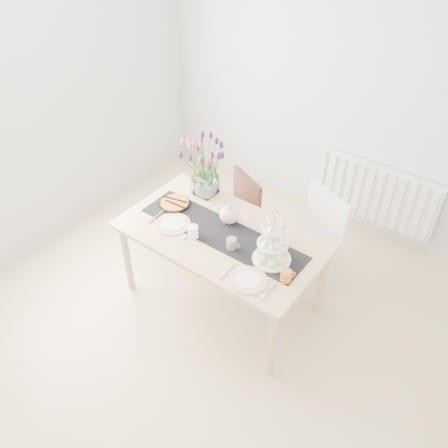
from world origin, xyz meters
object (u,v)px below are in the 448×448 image
Objects in this scene: tulip_vase at (205,158)px; plate_left at (173,224)px; chair_white at (313,235)px; cake_stand at (272,248)px; plate_right at (248,280)px; chair_brown at (236,212)px; cream_jug at (278,235)px; mug_grey at (231,244)px; radiator at (376,194)px; dining_table at (222,241)px; mug_white at (193,232)px; mug_orange at (286,276)px; tart_tin at (175,204)px; teapot at (230,215)px.

plate_left is at bearing -83.08° from tulip_vase.
chair_white is 0.73m from cake_stand.
chair_brown is at bearing 129.74° from plate_right.
cream_jug is 0.37m from mug_grey.
radiator and dining_table have the same top height.
mug_white is 1.05× the size of mug_orange.
dining_table is 0.26m from mug_white.
tulip_vase is 1.54× the size of cake_stand.
plate_left is at bearing -116.13° from chair_white.
teapot is at bearing 10.16° from tart_tin.
cake_stand is 0.24m from cream_jug.
mug_orange is 1.03m from plate_left.
cake_stand is 0.30m from plate_right.
chair_white is 9.50× the size of mug_white.
cake_stand reaches higher than mug_orange.
chair_brown is 0.83m from mug_grey.
tulip_vase is 2.29× the size of plate_left.
teapot reaches higher than mug_orange.
radiator is 4.27× the size of plate_left.
chair_brown is at bearing 175.49° from cream_jug.
teapot is 0.96× the size of plate_right.
tart_tin reaches higher than plate_left.
teapot is 0.43m from cream_jug.
dining_table is 6.15× the size of tart_tin.
tulip_vase reaches higher than mug_white.
plate_left is at bearing 170.13° from plate_right.
cake_stand is at bearing 95.71° from mug_orange.
mug_grey is (-0.31, -0.07, -0.07)m from cake_stand.
cream_jug is at bearing 75.98° from mug_orange.
plate_left is 1.03× the size of plate_right.
plate_left is (-0.85, -0.79, 0.21)m from chair_white.
plate_left reaches higher than dining_table.
plate_left is at bearing -130.93° from cream_jug.
cream_jug is (-0.24, -1.45, 0.35)m from radiator.
mug_grey is at bearing -36.19° from tulip_vase.
tart_tin is 2.66× the size of mug_white.
chair_white is 1.11m from tulip_vase.
chair_brown is 1.14m from plate_right.
radiator is at bearing 74.41° from chair_brown.
tulip_vase reaches higher than chair_brown.
teapot is 0.30m from mug_grey.
chair_brown is 3.23× the size of tart_tin.
chair_white is at bearing 42.66° from plate_left.
mug_white is (-0.62, -0.14, -0.07)m from cake_stand.
tart_tin is 1.04m from plate_right.
plate_right is at bearing -70.64° from chair_white.
plate_right is (0.82, -0.14, -0.00)m from plate_left.
cream_jug is 0.84m from plate_left.
tulip_vase reaches higher than radiator.
mug_white is at bearing -29.46° from tart_tin.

